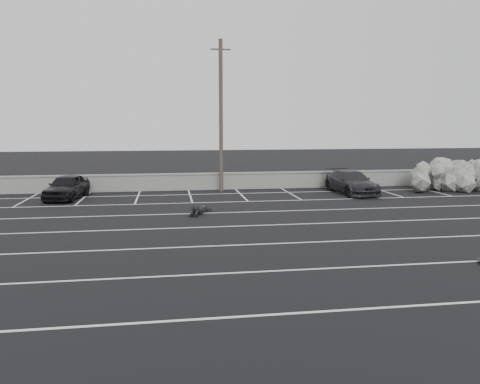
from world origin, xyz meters
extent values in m
plane|color=black|center=(0.00, 0.00, 0.00)|extent=(120.00, 120.00, 0.00)
cube|color=gray|center=(0.00, 14.00, 0.50)|extent=(50.00, 0.35, 1.00)
cube|color=gray|center=(0.00, 14.00, 1.02)|extent=(50.00, 0.45, 0.08)
cube|color=silver|center=(0.00, -6.00, 0.00)|extent=(36.00, 0.10, 0.01)
cube|color=silver|center=(0.00, -3.00, 0.00)|extent=(36.00, 0.10, 0.01)
cube|color=silver|center=(0.00, 0.00, 0.00)|extent=(36.00, 0.10, 0.01)
cube|color=silver|center=(0.00, 3.00, 0.00)|extent=(36.00, 0.10, 0.01)
cube|color=silver|center=(0.00, 6.00, 0.00)|extent=(36.00, 0.10, 0.01)
cube|color=silver|center=(0.00, 9.00, 0.00)|extent=(36.00, 0.10, 0.01)
cube|color=silver|center=(0.00, 12.00, 0.00)|extent=(36.00, 0.10, 0.01)
cube|color=silver|center=(-11.00, 11.50, 0.00)|extent=(0.10, 5.00, 0.01)
cube|color=silver|center=(-8.00, 11.50, 0.00)|extent=(0.10, 5.00, 0.01)
cube|color=silver|center=(-5.00, 11.50, 0.00)|extent=(0.10, 5.00, 0.01)
cube|color=silver|center=(-2.00, 11.50, 0.00)|extent=(0.10, 5.00, 0.01)
cube|color=silver|center=(1.00, 11.50, 0.00)|extent=(0.10, 5.00, 0.01)
cube|color=silver|center=(4.00, 11.50, 0.00)|extent=(0.10, 5.00, 0.01)
cube|color=silver|center=(7.00, 11.50, 0.00)|extent=(0.10, 5.00, 0.01)
cube|color=silver|center=(10.00, 11.50, 0.00)|extent=(0.10, 5.00, 0.01)
cube|color=silver|center=(13.00, 11.50, 0.00)|extent=(0.10, 5.00, 0.01)
imported|color=black|center=(-8.84, 11.45, 0.69)|extent=(2.20, 4.23, 1.38)
imported|color=#232228|center=(7.63, 11.01, 0.68)|extent=(2.20, 4.82, 1.37)
cylinder|color=#4C4238|center=(0.02, 13.20, 4.59)|extent=(0.24, 0.24, 9.18)
cube|color=#4C4238|center=(0.02, 13.20, 8.56)|extent=(1.22, 0.08, 0.08)
cylinder|color=#252527|center=(7.94, 13.60, 0.47)|extent=(0.68, 0.68, 0.94)
cylinder|color=#252527|center=(7.94, 13.60, 0.96)|extent=(0.75, 0.75, 0.05)
cylinder|color=black|center=(5.93, -3.17, 0.03)|extent=(0.04, 0.06, 0.05)
camera|label=1|loc=(-3.21, -15.51, 4.13)|focal=35.00mm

